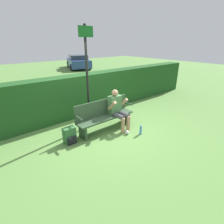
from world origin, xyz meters
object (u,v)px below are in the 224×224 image
object	(u,v)px
signpost	(87,73)
parked_car	(78,62)
park_bench	(105,115)
water_bottle	(141,130)
backpack	(70,136)
person_seated	(117,108)

from	to	relation	value
signpost	parked_car	bearing A→B (deg)	61.86
park_bench	water_bottle	distance (m)	1.16
park_bench	signpost	world-z (taller)	signpost
backpack	person_seated	bearing A→B (deg)	-4.29
backpack	parked_car	xyz separation A→B (m)	(7.03, 11.87, 0.41)
park_bench	parked_car	size ratio (longest dim) A/B	0.43
signpost	water_bottle	bearing A→B (deg)	-57.64
parked_car	person_seated	bearing A→B (deg)	175.54
backpack	signpost	xyz separation A→B (m)	(0.92, 0.46, 1.48)
signpost	parked_car	world-z (taller)	signpost
person_seated	backpack	size ratio (longest dim) A/B	2.77
signpost	park_bench	bearing A→B (deg)	-58.37
signpost	parked_car	distance (m)	12.99
backpack	parked_car	world-z (taller)	parked_car
parked_car	signpost	bearing A→B (deg)	171.89
person_seated	signpost	world-z (taller)	signpost
backpack	signpost	size ratio (longest dim) A/B	0.15
signpost	parked_car	size ratio (longest dim) A/B	0.68
person_seated	backpack	world-z (taller)	person_seated
park_bench	water_bottle	world-z (taller)	park_bench
park_bench	person_seated	distance (m)	0.44
backpack	water_bottle	xyz separation A→B (m)	(1.79, -0.91, -0.07)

